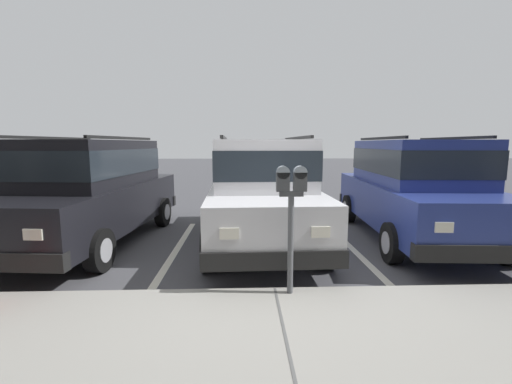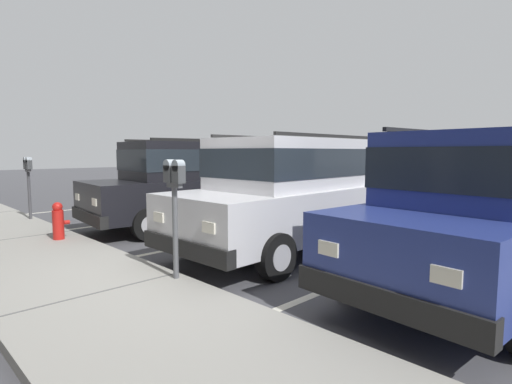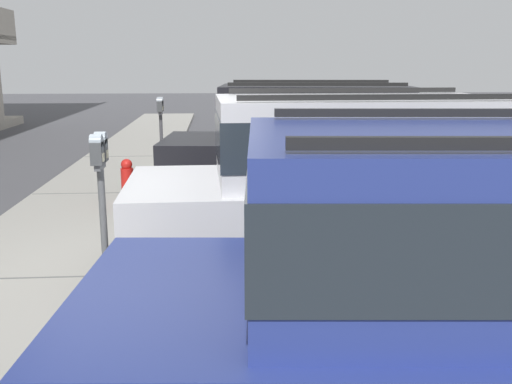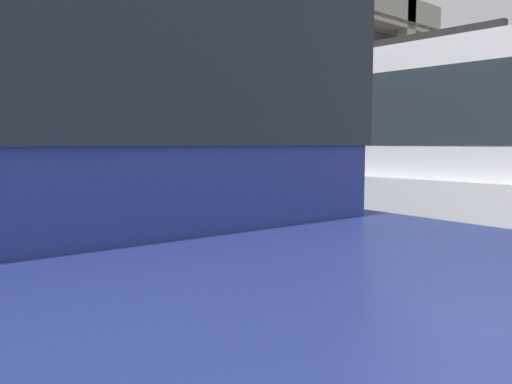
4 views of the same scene
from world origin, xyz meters
name	(u,v)px [view 1 (image 1 of 4)]	position (x,y,z in m)	size (l,w,h in m)	color
ground_plane	(273,294)	(0.00, 0.00, -0.05)	(80.00, 80.00, 0.10)	#4C4C51
sidewalk	(285,343)	(0.00, 1.30, 0.06)	(40.00, 2.20, 0.12)	#9E9B93
parking_stall_lines	(172,256)	(1.60, -1.40, 0.00)	(12.94, 4.80, 0.01)	silver
silver_suv	(261,187)	(0.05, -2.24, 1.09)	(2.11, 4.83, 2.03)	silver
red_sedan	(413,185)	(-3.00, -2.39, 1.09)	(2.25, 4.90, 2.03)	navy
dark_hatchback	(90,187)	(3.30, -2.31, 1.09)	(2.32, 4.93, 2.03)	black
parking_meter_near	(291,200)	(-0.17, 0.35, 1.26)	(0.35, 0.12, 1.53)	#595B60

